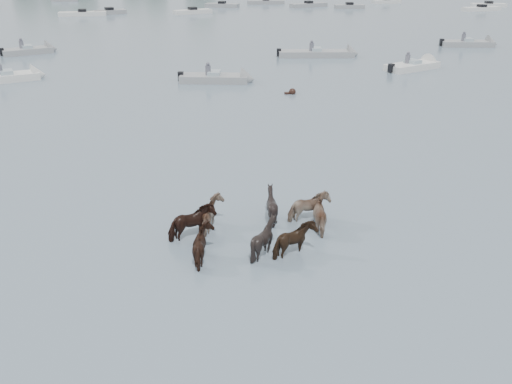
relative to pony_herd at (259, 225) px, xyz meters
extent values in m
plane|color=#4C5C6D|center=(0.36, -1.96, -0.43)|extent=(400.00, 400.00, 0.00)
imported|color=black|center=(-2.10, 0.21, 0.02)|extent=(1.64, 1.33, 1.26)
imported|color=#826758|center=(-1.38, 0.79, -0.01)|extent=(1.23, 1.36, 1.20)
imported|color=black|center=(0.57, 1.19, 0.01)|extent=(1.50, 1.50, 1.24)
imported|color=#9C7C6A|center=(1.77, 0.94, -0.02)|extent=(1.53, 1.04, 1.18)
imported|color=black|center=(-1.73, -1.17, -0.02)|extent=(1.34, 1.44, 1.18)
imported|color=black|center=(0.01, -1.06, 0.02)|extent=(1.33, 1.22, 1.27)
imported|color=black|center=(0.87, -1.23, -0.02)|extent=(1.53, 1.29, 1.19)
imported|color=#87725B|center=(2.19, 0.33, 0.01)|extent=(1.41, 1.52, 1.24)
sphere|color=black|center=(4.45, 17.92, -0.31)|extent=(0.44, 0.44, 0.44)
cube|color=black|center=(4.20, 17.92, -0.41)|extent=(0.50, 0.22, 0.18)
cube|color=silver|center=(-14.02, 23.87, -0.23)|extent=(4.37, 2.91, 0.55)
cone|color=silver|center=(-12.11, 24.57, -0.23)|extent=(1.40, 1.81, 1.60)
cube|color=#99ADB7|center=(-14.02, 23.87, 0.12)|extent=(1.14, 1.33, 0.35)
cylinder|color=#595966|center=(-14.42, 23.87, 0.32)|extent=(0.36, 0.36, 0.70)
cube|color=gray|center=(-0.15, 21.80, -0.23)|extent=(4.74, 2.39, 0.55)
cone|color=gray|center=(2.08, 21.39, -0.23)|extent=(1.17, 1.74, 1.60)
cube|color=#99ADB7|center=(-0.15, 21.80, 0.12)|extent=(0.99, 1.25, 0.35)
cube|color=black|center=(-2.37, 22.21, -0.08)|extent=(0.41, 0.41, 0.60)
cylinder|color=#595966|center=(-0.55, 21.80, 0.32)|extent=(0.36, 0.36, 0.70)
sphere|color=#595966|center=(-0.55, 21.80, 0.77)|extent=(0.24, 0.24, 0.24)
cube|color=gray|center=(8.71, 30.00, -0.23)|extent=(6.28, 2.26, 0.55)
cone|color=gray|center=(11.77, 29.67, -0.23)|extent=(1.07, 1.69, 1.60)
cube|color=#99ADB7|center=(8.71, 30.00, 0.12)|extent=(0.92, 1.20, 0.35)
cube|color=black|center=(5.66, 30.34, -0.08)|extent=(0.39, 0.39, 0.60)
cylinder|color=#595966|center=(8.31, 30.00, 0.32)|extent=(0.36, 0.36, 0.70)
sphere|color=#595966|center=(8.31, 30.00, 0.77)|extent=(0.24, 0.24, 0.24)
cube|color=silver|center=(14.56, 23.98, -0.23)|extent=(4.60, 3.31, 0.55)
cone|color=silver|center=(16.52, 24.92, -0.23)|extent=(1.50, 1.83, 1.60)
cube|color=#99ADB7|center=(14.56, 23.98, 0.12)|extent=(1.21, 1.36, 0.35)
cube|color=black|center=(12.61, 23.05, -0.08)|extent=(0.47, 0.47, 0.60)
cylinder|color=#595966|center=(14.16, 23.98, 0.32)|extent=(0.36, 0.36, 0.70)
sphere|color=#595966|center=(14.16, 23.98, 0.77)|extent=(0.24, 0.24, 0.24)
cube|color=gray|center=(23.45, 33.25, -0.23)|extent=(4.76, 2.25, 0.55)
cone|color=gray|center=(25.71, 32.91, -0.23)|extent=(1.12, 1.71, 1.60)
cube|color=#99ADB7|center=(23.45, 33.25, 0.12)|extent=(0.96, 1.23, 0.35)
cube|color=black|center=(21.19, 33.58, -0.08)|extent=(0.40, 0.40, 0.60)
cylinder|color=#595966|center=(23.05, 33.25, 0.32)|extent=(0.36, 0.36, 0.70)
sphere|color=#595966|center=(23.05, 33.25, 0.77)|extent=(0.24, 0.24, 0.24)
cube|color=gray|center=(-15.20, 34.30, -0.23)|extent=(4.31, 3.09, 0.55)
cone|color=gray|center=(-13.37, 35.11, -0.23)|extent=(1.47, 1.83, 1.60)
cube|color=#99ADB7|center=(-15.20, 34.30, 0.12)|extent=(1.19, 1.35, 0.35)
cube|color=black|center=(-17.03, 33.49, -0.08)|extent=(0.46, 0.46, 0.60)
cylinder|color=#595966|center=(-15.60, 34.30, 0.32)|extent=(0.36, 0.36, 0.70)
sphere|color=#595966|center=(-15.60, 34.30, 0.77)|extent=(0.24, 0.24, 0.24)
cube|color=gray|center=(-21.01, 83.07, -0.21)|extent=(4.21, 1.89, 0.60)
cube|color=silver|center=(-14.88, 61.83, -0.21)|extent=(6.05, 1.92, 0.60)
cube|color=black|center=(-14.88, 61.83, 0.17)|extent=(1.07, 1.07, 0.50)
cube|color=gray|center=(-11.68, 63.58, -0.21)|extent=(4.49, 3.02, 0.60)
cube|color=black|center=(-11.68, 63.58, 0.17)|extent=(1.31, 1.31, 0.50)
cube|color=silver|center=(-0.69, 62.52, -0.21)|extent=(5.31, 3.31, 0.60)
cube|color=black|center=(-0.69, 62.52, 0.17)|extent=(1.30, 1.30, 0.50)
cube|color=gray|center=(3.84, 70.50, -0.21)|extent=(5.14, 3.19, 0.60)
cube|color=black|center=(3.84, 70.50, 0.17)|extent=(1.30, 1.30, 0.50)
cube|color=gray|center=(10.94, 74.59, -0.21)|extent=(5.72, 1.67, 0.60)
cube|color=black|center=(10.94, 74.59, 0.17)|extent=(1.03, 1.03, 0.50)
cube|color=gray|center=(16.61, 69.32, -0.21)|extent=(5.95, 3.44, 0.60)
cube|color=black|center=(16.61, 69.32, 0.17)|extent=(1.29, 1.29, 0.50)
cube|color=gray|center=(22.01, 66.44, -0.21)|extent=(4.30, 1.76, 0.60)
cube|color=black|center=(22.01, 66.44, 0.17)|extent=(1.06, 1.06, 0.50)
cube|color=silver|center=(29.82, 73.00, -0.21)|extent=(4.55, 1.96, 0.60)
cube|color=silver|center=(39.41, 61.00, -0.21)|extent=(5.81, 2.56, 0.60)
cube|color=black|center=(39.41, 61.00, 0.17)|extent=(1.17, 1.17, 0.50)
cube|color=silver|center=(42.94, 65.64, -0.21)|extent=(5.12, 2.33, 0.60)
cube|color=black|center=(42.94, 65.64, 0.17)|extent=(1.16, 1.16, 0.50)
camera|label=1|loc=(-2.04, -15.22, 7.99)|focal=38.84mm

